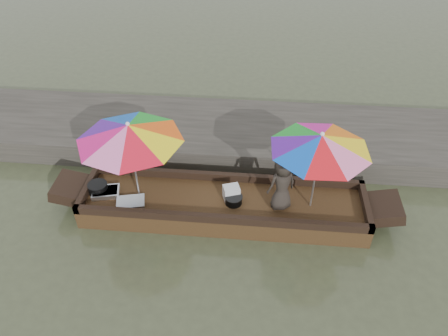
# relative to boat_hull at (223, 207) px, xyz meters

# --- Properties ---
(water) EXTENTS (80.00, 80.00, 0.00)m
(water) POSITION_rel_boat_hull_xyz_m (0.00, 0.00, -0.17)
(water) COLOR #3C412B
(water) RESTS_ON ground
(dock) EXTENTS (22.00, 2.20, 0.50)m
(dock) POSITION_rel_boat_hull_xyz_m (0.00, 2.20, 0.08)
(dock) COLOR #2D2B26
(dock) RESTS_ON ground
(boat_hull) EXTENTS (5.07, 1.20, 0.35)m
(boat_hull) POSITION_rel_boat_hull_xyz_m (0.00, 0.00, 0.00)
(boat_hull) COLOR black
(boat_hull) RESTS_ON water
(cooking_pot) EXTENTS (0.35, 0.35, 0.18)m
(cooking_pot) POSITION_rel_boat_hull_xyz_m (-2.28, 0.00, 0.27)
(cooking_pot) COLOR black
(cooking_pot) RESTS_ON boat_hull
(tray_crayfish) EXTENTS (0.55, 0.44, 0.09)m
(tray_crayfish) POSITION_rel_boat_hull_xyz_m (-2.13, -0.04, 0.22)
(tray_crayfish) COLOR silver
(tray_crayfish) RESTS_ON boat_hull
(tray_scallop) EXTENTS (0.55, 0.44, 0.06)m
(tray_scallop) POSITION_rel_boat_hull_xyz_m (-1.63, -0.25, 0.21)
(tray_scallop) COLOR silver
(tray_scallop) RESTS_ON boat_hull
(charcoal_grill) EXTENTS (0.30, 0.30, 0.14)m
(charcoal_grill) POSITION_rel_boat_hull_xyz_m (0.19, -0.06, 0.25)
(charcoal_grill) COLOR black
(charcoal_grill) RESTS_ON boat_hull
(supply_bag) EXTENTS (0.34, 0.30, 0.26)m
(supply_bag) POSITION_rel_boat_hull_xyz_m (0.14, 0.06, 0.30)
(supply_bag) COLOR silver
(supply_bag) RESTS_ON boat_hull
(vendor) EXTENTS (0.59, 0.50, 1.01)m
(vendor) POSITION_rel_boat_hull_xyz_m (1.00, -0.07, 0.68)
(vendor) COLOR #2A241F
(vendor) RESTS_ON boat_hull
(umbrella_bow) EXTENTS (1.91, 1.91, 1.55)m
(umbrella_bow) POSITION_rel_boat_hull_xyz_m (-1.53, 0.00, 0.95)
(umbrella_bow) COLOR #FF560C
(umbrella_bow) RESTS_ON boat_hull
(umbrella_stern) EXTENTS (2.11, 2.11, 1.55)m
(umbrella_stern) POSITION_rel_boat_hull_xyz_m (1.53, 0.00, 0.95)
(umbrella_stern) COLOR yellow
(umbrella_stern) RESTS_ON boat_hull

